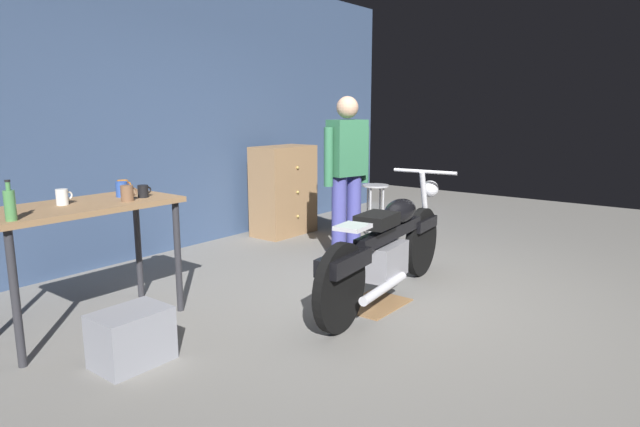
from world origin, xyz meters
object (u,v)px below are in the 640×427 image
at_px(mug_white_ceramic, 62,197).
at_px(wooden_dresser, 284,190).
at_px(mug_brown_stoneware, 127,193).
at_px(bottle, 10,204).
at_px(mug_black_matte, 143,191).
at_px(person_standing, 347,171).
at_px(mug_orange_travel, 123,186).
at_px(mug_blue_enamel, 122,189).
at_px(shop_stool, 375,196).
at_px(storage_bin, 131,337).
at_px(motorcycle, 388,246).

bearing_deg(mug_white_ceramic, wooden_dresser, 14.45).
relative_size(mug_brown_stoneware, bottle, 0.52).
height_order(wooden_dresser, mug_white_ceramic, wooden_dresser).
bearing_deg(mug_white_ceramic, mug_black_matte, -16.61).
distance_m(person_standing, mug_orange_travel, 2.21).
relative_size(person_standing, mug_black_matte, 15.33).
height_order(mug_black_matte, mug_blue_enamel, mug_blue_enamel).
relative_size(person_standing, mug_orange_travel, 14.72).
height_order(mug_white_ceramic, bottle, bottle).
bearing_deg(mug_brown_stoneware, bottle, -174.53).
xyz_separation_m(wooden_dresser, mug_white_ceramic, (-3.17, -0.82, 0.40)).
bearing_deg(mug_brown_stoneware, person_standing, -6.54).
bearing_deg(shop_stool, person_standing, -163.39).
distance_m(person_standing, bottle, 3.15).
bearing_deg(mug_black_matte, storage_bin, -131.91).
height_order(person_standing, mug_orange_travel, person_standing).
xyz_separation_m(motorcycle, person_standing, (0.76, 0.96, 0.48)).
height_order(mug_white_ceramic, mug_black_matte, mug_white_ceramic).
bearing_deg(person_standing, bottle, 10.73).
distance_m(motorcycle, shop_stool, 2.23).
height_order(storage_bin, bottle, bottle).
bearing_deg(mug_orange_travel, shop_stool, -6.05).
bearing_deg(mug_black_matte, person_standing, -8.41).
height_order(person_standing, shop_stool, person_standing).
bearing_deg(motorcycle, bottle, 147.85).
height_order(wooden_dresser, mug_brown_stoneware, wooden_dresser).
bearing_deg(motorcycle, mug_white_ceramic, 136.90).
height_order(shop_stool, wooden_dresser, wooden_dresser).
xyz_separation_m(shop_stool, mug_white_ceramic, (-3.76, 0.16, 0.46)).
bearing_deg(motorcycle, mug_brown_stoneware, 135.53).
bearing_deg(storage_bin, mug_black_matte, 48.09).
bearing_deg(mug_brown_stoneware, mug_white_ceramic, 149.86).
distance_m(wooden_dresser, mug_black_matte, 2.84).
distance_m(mug_white_ceramic, bottle, 0.54).
relative_size(shop_stool, mug_white_ceramic, 5.59).
distance_m(shop_stool, bottle, 4.24).
height_order(mug_brown_stoneware, mug_white_ceramic, mug_brown_stoneware).
xyz_separation_m(mug_white_ceramic, mug_black_matte, (0.53, -0.16, -0.01)).
distance_m(mug_brown_stoneware, mug_black_matte, 0.17).
bearing_deg(shop_stool, bottle, -178.23).
height_order(motorcycle, mug_orange_travel, mug_orange_travel).
distance_m(person_standing, mug_brown_stoneware, 2.34).
relative_size(storage_bin, mug_orange_travel, 3.88).
xyz_separation_m(motorcycle, mug_black_matte, (-1.40, 1.28, 0.50)).
relative_size(motorcycle, storage_bin, 4.96).
height_order(wooden_dresser, storage_bin, wooden_dresser).
height_order(person_standing, mug_brown_stoneware, person_standing).
relative_size(person_standing, shop_stool, 2.61).
bearing_deg(mug_white_ceramic, mug_brown_stoneware, -30.14).
height_order(person_standing, storage_bin, person_standing).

